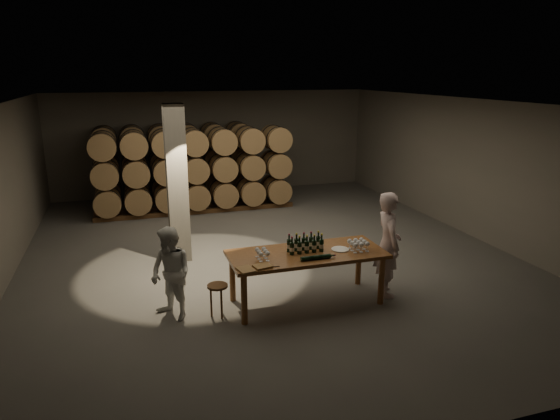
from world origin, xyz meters
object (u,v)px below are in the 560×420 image
object	(u,v)px
notebook_near	(262,266)
person_woman	(171,274)
bottle_cluster	(305,245)
person_man	(388,244)
plate	(340,249)
tasting_table	(307,258)
stool	(218,291)

from	to	relation	value
notebook_near	person_woman	world-z (taller)	person_woman
bottle_cluster	person_woman	world-z (taller)	person_woman
person_man	plate	bearing A→B (deg)	96.70
tasting_table	notebook_near	distance (m)	0.97
bottle_cluster	person_man	bearing A→B (deg)	-5.72
person_man	person_woman	xyz separation A→B (m)	(-3.68, 0.22, -0.18)
tasting_table	notebook_near	size ratio (longest dim) A/B	9.85
stool	plate	bearing A→B (deg)	0.34
person_woman	bottle_cluster	bearing A→B (deg)	53.66
plate	person_woman	distance (m)	2.81
bottle_cluster	stool	size ratio (longest dim) A/B	1.10
plate	person_man	distance (m)	0.88
stool	notebook_near	bearing A→B (deg)	-27.82
tasting_table	stool	world-z (taller)	tasting_table
bottle_cluster	plate	size ratio (longest dim) A/B	2.02
notebook_near	person_woman	bearing A→B (deg)	146.89
plate	stool	world-z (taller)	plate
bottle_cluster	stool	xyz separation A→B (m)	(-1.51, -0.11, -0.57)
bottle_cluster	person_woman	bearing A→B (deg)	178.22
plate	person_man	size ratio (longest dim) A/B	0.16
bottle_cluster	person_man	size ratio (longest dim) A/B	0.32
tasting_table	stool	xyz separation A→B (m)	(-1.52, -0.06, -0.35)
notebook_near	person_man	world-z (taller)	person_man
bottle_cluster	plate	world-z (taller)	bottle_cluster
plate	stool	size ratio (longest dim) A/B	0.55
person_woman	notebook_near	bearing A→B (deg)	34.22
stool	person_man	world-z (taller)	person_man
notebook_near	person_man	xyz separation A→B (m)	(2.33, 0.31, 0.01)
person_man	bottle_cluster	bearing A→B (deg)	94.22
plate	person_man	world-z (taller)	person_man
plate	person_woman	world-z (taller)	person_woman
notebook_near	stool	distance (m)	0.87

